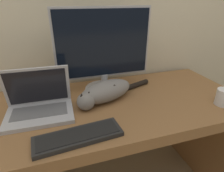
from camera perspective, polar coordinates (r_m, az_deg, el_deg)
desk at (r=1.11m, az=-3.62°, el=-12.50°), size 1.66×0.66×0.77m
monitor at (r=1.08m, az=-2.52°, el=10.32°), size 0.55×0.24×0.49m
laptop at (r=0.99m, az=-21.31°, el=-5.51°), size 0.32×0.22×0.23m
external_keyboard at (r=0.80m, az=-10.19°, el=-14.83°), size 0.37×0.15×0.02m
cat at (r=1.03m, az=-2.05°, el=-1.65°), size 0.49×0.27×0.11m
coffee_mug at (r=1.16m, az=30.86°, el=-2.96°), size 0.08×0.08×0.09m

